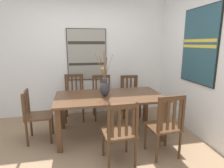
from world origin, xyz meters
TOP-DOWN VIEW (x-y plane):
  - ground_plane at (0.00, 0.00)m, footprint 6.40×6.40m
  - wall_back at (0.00, 1.86)m, footprint 6.40×0.12m
  - wall_side at (1.86, 0.00)m, footprint 0.12×6.40m
  - dining_table at (0.29, 0.62)m, footprint 1.85×1.00m
  - centerpiece_vase at (0.21, 0.61)m, footprint 0.32×0.38m
  - chair_0 at (-0.94, 0.65)m, footprint 0.43×0.43m
  - chair_1 at (0.27, -0.25)m, footprint 0.44×0.44m
  - chair_2 at (-0.31, 1.48)m, footprint 0.44×0.44m
  - chair_3 at (0.94, -0.20)m, footprint 0.45×0.45m
  - chair_4 at (0.93, 1.48)m, footprint 0.45×0.45m
  - chair_5 at (0.29, 1.46)m, footprint 0.42×0.42m
  - painting_on_back_wall at (-0.00, 1.79)m, footprint 0.87×0.05m
  - painting_on_side_wall at (1.79, 0.40)m, footprint 0.05×0.91m

SIDE VIEW (x-z plane):
  - ground_plane at x=0.00m, z-range -0.03..0.00m
  - chair_0 at x=-0.94m, z-range 0.02..0.89m
  - chair_4 at x=0.93m, z-range 0.02..0.91m
  - chair_1 at x=0.27m, z-range 0.02..0.92m
  - chair_5 at x=0.29m, z-range 0.01..0.93m
  - chair_3 at x=0.94m, z-range 0.01..0.96m
  - chair_2 at x=-0.31m, z-range 0.01..0.97m
  - dining_table at x=0.29m, z-range 0.27..0.99m
  - centerpiece_vase at x=0.21m, z-range 0.50..1.27m
  - wall_back at x=0.00m, z-range 0.00..2.70m
  - wall_side at x=1.86m, z-range 0.00..2.70m
  - painting_on_back_wall at x=0.00m, z-range 0.79..1.93m
  - painting_on_side_wall at x=1.79m, z-range 0.93..2.20m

